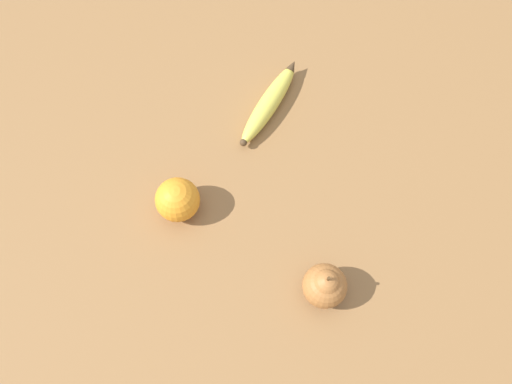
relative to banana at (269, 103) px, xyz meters
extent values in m
plane|color=olive|center=(-0.05, -0.19, -0.02)|extent=(3.00, 3.00, 0.00)
ellipsoid|color=#DBCC4C|center=(0.00, 0.00, 0.00)|extent=(0.09, 0.20, 0.04)
cone|color=#47331E|center=(0.03, 0.09, 0.01)|extent=(0.03, 0.03, 0.03)
sphere|color=#47331E|center=(-0.03, -0.10, 0.00)|extent=(0.01, 0.01, 0.01)
sphere|color=orange|center=(-0.11, -0.24, 0.02)|extent=(0.08, 0.08, 0.08)
sphere|color=#A36633|center=(0.16, -0.34, 0.02)|extent=(0.07, 0.07, 0.07)
sphere|color=#A36633|center=(0.16, -0.34, 0.04)|extent=(0.04, 0.04, 0.04)
cylinder|color=#4C3319|center=(0.16, -0.34, 0.06)|extent=(0.01, 0.01, 0.02)
camera|label=1|loc=(0.09, -0.54, 0.81)|focal=35.00mm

